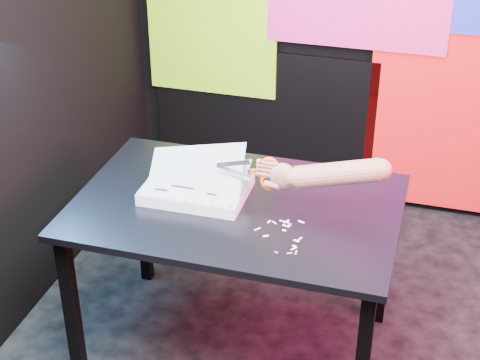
% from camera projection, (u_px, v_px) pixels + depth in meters
% --- Properties ---
extents(room, '(3.01, 3.01, 2.71)m').
position_uv_depth(room, '(372.00, 81.00, 2.43)').
color(room, black).
rests_on(room, ground).
extents(backdrop, '(2.88, 0.05, 2.08)m').
position_uv_depth(backdrop, '(414.00, 52.00, 3.83)').
color(backdrop, red).
rests_on(backdrop, ground).
extents(work_table, '(1.28, 0.86, 0.75)m').
position_uv_depth(work_table, '(237.00, 221.00, 2.94)').
color(work_table, black).
rests_on(work_table, ground).
extents(printout_stack, '(0.43, 0.31, 0.21)m').
position_uv_depth(printout_stack, '(196.00, 188.00, 2.95)').
color(printout_stack, silver).
rests_on(printout_stack, work_table).
extents(scissors, '(0.26, 0.02, 0.14)m').
position_uv_depth(scissors, '(265.00, 173.00, 2.81)').
color(scissors, silver).
rests_on(scissors, printout_stack).
extents(hand_forearm, '(0.50, 0.10, 0.19)m').
position_uv_depth(hand_forearm, '(328.00, 174.00, 2.72)').
color(hand_forearm, '#95684D').
rests_on(hand_forearm, work_table).
extents(paper_clippings, '(0.18, 0.23, 0.00)m').
position_uv_depth(paper_clippings, '(286.00, 232.00, 2.73)').
color(paper_clippings, beige).
rests_on(paper_clippings, work_table).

